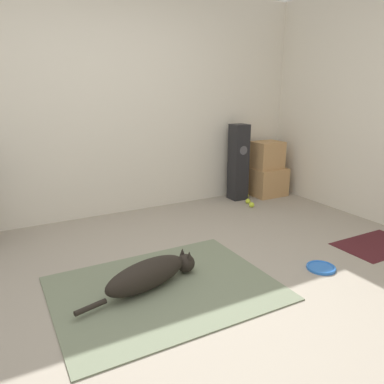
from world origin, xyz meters
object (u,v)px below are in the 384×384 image
frisbee (321,268)px  cardboard_box_lower (268,182)px  cardboard_box_upper (267,155)px  floor_speaker (238,162)px  dog (151,274)px  tennis_ball_by_boxes (246,195)px  tennis_ball_loose_on_carpet (248,201)px  tennis_ball_near_speaker (252,205)px

frisbee → cardboard_box_lower: (1.04, 1.96, 0.18)m
cardboard_box_upper → floor_speaker: bearing=175.7°
dog → tennis_ball_by_boxes: (2.07, 1.60, -0.09)m
cardboard_box_upper → dog: bearing=-146.3°
frisbee → tennis_ball_loose_on_carpet: (0.56, 1.76, 0.02)m
dog → cardboard_box_lower: cardboard_box_lower is taller
dog → cardboard_box_lower: 2.88m
dog → frisbee: size_ratio=4.24×
cardboard_box_upper → tennis_ball_loose_on_carpet: 0.74m
dog → tennis_ball_loose_on_carpet: dog is taller
tennis_ball_near_speaker → tennis_ball_loose_on_carpet: (0.05, 0.15, 0.00)m
cardboard_box_lower → floor_speaker: bearing=173.8°
frisbee → tennis_ball_near_speaker: size_ratio=3.63×
dog → cardboard_box_upper: cardboard_box_upper is taller
floor_speaker → tennis_ball_by_boxes: bearing=-12.3°
cardboard_box_lower → tennis_ball_by_boxes: (-0.34, 0.02, -0.16)m
frisbee → floor_speaker: 2.15m
tennis_ball_by_boxes → tennis_ball_loose_on_carpet: 0.27m
cardboard_box_lower → tennis_ball_near_speaker: 0.66m
frisbee → tennis_ball_near_speaker: 1.69m
dog → cardboard_box_upper: size_ratio=2.61×
tennis_ball_by_boxes → tennis_ball_loose_on_carpet: same height
cardboard_box_lower → tennis_ball_by_boxes: bearing=176.2°
cardboard_box_lower → tennis_ball_loose_on_carpet: size_ratio=7.00×
cardboard_box_upper → cardboard_box_lower: bearing=-43.3°
cardboard_box_lower → cardboard_box_upper: cardboard_box_upper is taller
cardboard_box_upper → tennis_ball_near_speaker: cardboard_box_upper is taller
tennis_ball_by_boxes → tennis_ball_loose_on_carpet: bearing=-122.1°
dog → cardboard_box_upper: bearing=33.7°
frisbee → cardboard_box_upper: size_ratio=0.62×
tennis_ball_near_speaker → floor_speaker: bearing=81.1°
cardboard_box_lower → dog: bearing=-146.8°
frisbee → cardboard_box_lower: size_ratio=0.52×
tennis_ball_by_boxes → cardboard_box_upper: bearing=-0.9°
tennis_ball_loose_on_carpet → frisbee: bearing=-107.6°
cardboard_box_lower → tennis_ball_near_speaker: cardboard_box_lower is taller
dog → floor_speaker: floor_speaker is taller
tennis_ball_by_boxes → tennis_ball_loose_on_carpet: (-0.14, -0.23, 0.00)m
frisbee → tennis_ball_near_speaker: (0.51, 1.61, 0.02)m
cardboard_box_lower → floor_speaker: 0.57m
frisbee → tennis_ball_loose_on_carpet: size_ratio=3.63×
floor_speaker → tennis_ball_loose_on_carpet: size_ratio=15.17×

